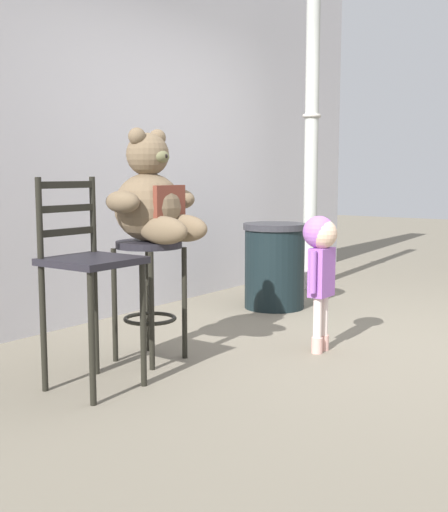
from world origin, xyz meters
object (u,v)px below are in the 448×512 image
Objects in this scene: bar_stool_with_teddy at (149,275)px; child_walking at (321,254)px; trash_bin at (275,265)px; bar_chair_empty at (88,269)px; lamppost at (311,171)px; teddy_bear at (152,200)px.

child_walking is (0.76, -0.74, 0.11)m from bar_stool_with_teddy.
bar_stool_with_teddy is 0.84× the size of child_walking.
child_walking is at bearing -136.50° from trash_bin.
bar_chair_empty is at bearing -172.63° from trash_bin.
lamppost reaches higher than trash_bin.
teddy_bear is 2.84m from lamppost.
bar_chair_empty reaches higher than bar_stool_with_teddy.
bar_stool_with_teddy reaches higher than trash_bin.
trash_bin is 1.33m from lamppost.
lamppost is 3.44m from bar_chair_empty.
bar_stool_with_teddy is 1.02× the size of trash_bin.
lamppost reaches higher than child_walking.
lamppost is at bearing 9.06° from bar_stool_with_teddy.
teddy_bear is 1.09m from child_walking.
lamppost is 2.61× the size of bar_chair_empty.
teddy_bear reaches higher than bar_stool_with_teddy.
lamppost is at bearing 13.08° from trash_bin.
lamppost is (2.79, 0.48, 0.18)m from teddy_bear.
bar_chair_empty is (-3.36, -0.54, -0.51)m from lamppost.
child_walking is 1.39m from trash_bin.
teddy_bear is 0.77× the size of child_walking.
bar_stool_with_teddy is at bearing -170.94° from lamppost.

